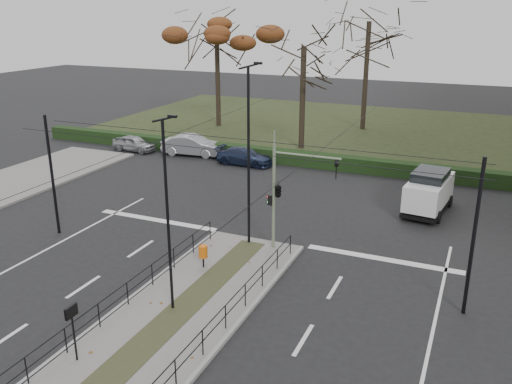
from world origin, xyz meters
The scene contains 18 objects.
ground centered at (0.00, 0.00, 0.00)m, with size 140.00×140.00×0.00m, color black.
median_island centered at (0.00, -2.50, 0.07)m, with size 4.40×15.00×0.14m, color #63615F.
park centered at (-6.00, 32.00, 0.05)m, with size 38.00×26.00×0.10m, color black.
hedge centered at (-6.00, 18.60, 0.50)m, with size 38.00×1.00×1.00m, color black.
median_railing centered at (0.00, -2.60, 0.98)m, with size 4.14×13.24×0.92m.
catenary centered at (0.00, 1.62, 3.42)m, with size 20.00×34.00×6.00m.
traffic_light centered at (1.33, 4.44, 3.01)m, with size 3.36×1.93×4.94m.
litter_bin centered at (-0.94, 1.28, 0.85)m, with size 0.39×0.39×0.99m.
info_panel centered at (-1.51, -6.07, 1.66)m, with size 0.11×0.51×1.94m.
streetlamp_median_near centered at (-0.35, -2.17, 3.84)m, with size 0.61×0.12×7.28m.
streetlamp_median_far centered at (-0.18, 4.43, 4.43)m, with size 0.70×0.14×8.43m.
parked_car_first centered at (-15.88, 17.32, 0.62)m, with size 1.46×3.62×1.23m, color #97999E.
parked_car_second centered at (-10.97, 18.00, 0.78)m, with size 1.64×4.72×1.55m, color #97999E.
parked_car_third centered at (-6.22, 17.16, 0.61)m, with size 1.70×4.18×1.21m, color #1C2642.
white_van centered at (7.07, 12.43, 1.24)m, with size 2.45×4.61×2.37m.
rust_tree centered at (-14.04, 28.36, 9.09)m, with size 9.71×9.71×11.84m.
bare_tree_center centered at (-1.05, 32.31, 8.97)m, with size 7.93×7.93×12.71m.
bare_tree_near centered at (-3.95, 23.19, 7.43)m, with size 5.52×5.52×10.52m.
Camera 1 is at (9.49, -17.20, 10.71)m, focal length 38.00 mm.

